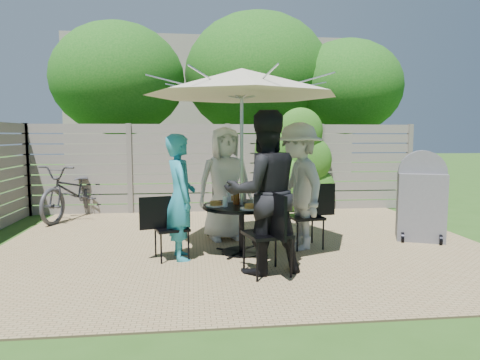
{
  "coord_description": "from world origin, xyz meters",
  "views": [
    {
      "loc": [
        -0.73,
        -5.89,
        1.61
      ],
      "look_at": [
        -0.07,
        -0.04,
        0.99
      ],
      "focal_mm": 32.0,
      "sensor_mm": 36.0,
      "label": 1
    }
  ],
  "objects": [
    {
      "name": "person_back",
      "position": [
        -0.23,
        0.58,
        0.87
      ],
      "size": [
        0.94,
        0.71,
        1.74
      ],
      "primitive_type": "imported",
      "rotation": [
        0.0,
        0.0,
        6.48
      ],
      "color": "silver",
      "rests_on": "ground"
    },
    {
      "name": "person_front",
      "position": [
        0.09,
        -1.05,
        0.95
      ],
      "size": [
        1.04,
        0.88,
        1.9
      ],
      "primitive_type": "imported",
      "rotation": [
        0.0,
        0.0,
        3.34
      ],
      "color": "black",
      "rests_on": "ground"
    },
    {
      "name": "plate_back",
      "position": [
        -0.14,
        0.12,
        0.7
      ],
      "size": [
        0.26,
        0.26,
        0.06
      ],
      "color": "white",
      "rests_on": "patio_table"
    },
    {
      "name": "plate_extra",
      "position": [
        0.16,
        -0.5,
        0.7
      ],
      "size": [
        0.24,
        0.24,
        0.06
      ],
      "color": "white",
      "rests_on": "patio_table"
    },
    {
      "name": "syrup_jug",
      "position": [
        -0.14,
        -0.2,
        0.76
      ],
      "size": [
        0.09,
        0.09,
        0.16
      ],
      "primitive_type": "cylinder",
      "color": "#59280C",
      "rests_on": "patio_table"
    },
    {
      "name": "chair_back",
      "position": [
        -0.26,
        0.71,
        0.27
      ],
      "size": [
        0.55,
        0.69,
        0.9
      ],
      "rotation": [
        0.0,
        0.0,
        5.03
      ],
      "color": "black",
      "rests_on": "ground"
    },
    {
      "name": "coffee_cup",
      "position": [
        -0.02,
        -0.0,
        0.74
      ],
      "size": [
        0.08,
        0.08,
        0.12
      ],
      "primitive_type": "cylinder",
      "color": "#C6B293",
      "rests_on": "patio_table"
    },
    {
      "name": "glass_back",
      "position": [
        -0.23,
        -0.0,
        0.75
      ],
      "size": [
        0.07,
        0.07,
        0.14
      ],
      "primitive_type": "cylinder",
      "color": "silver",
      "rests_on": "patio_table"
    },
    {
      "name": "bicycle",
      "position": [
        -3.0,
        2.6,
        0.53
      ],
      "size": [
        1.3,
        2.14,
        1.06
      ],
      "primitive_type": "imported",
      "rotation": [
        0.0,
        0.0,
        -0.31
      ],
      "color": "#333338",
      "rests_on": "ground"
    },
    {
      "name": "glass_front",
      "position": [
        0.08,
        -0.47,
        0.75
      ],
      "size": [
        0.07,
        0.07,
        0.14
      ],
      "primitive_type": "cylinder",
      "color": "silver",
      "rests_on": "patio_table"
    },
    {
      "name": "bbq_grill",
      "position": [
        2.73,
        0.21,
        0.63
      ],
      "size": [
        0.83,
        0.75,
        1.38
      ],
      "rotation": [
        0.0,
        0.0,
        -0.41
      ],
      "color": "slate",
      "rests_on": "ground"
    },
    {
      "name": "patio_table",
      "position": [
        -0.07,
        -0.24,
        0.47
      ],
      "size": [
        1.22,
        1.22,
        0.68
      ],
      "rotation": [
        0.0,
        0.0,
        0.2
      ],
      "color": "black",
      "rests_on": "ground"
    },
    {
      "name": "plate_right",
      "position": [
        0.28,
        -0.17,
        0.7
      ],
      "size": [
        0.26,
        0.26,
        0.06
      ],
      "color": "white",
      "rests_on": "patio_table"
    },
    {
      "name": "umbrella",
      "position": [
        -0.07,
        -0.24,
        2.3
      ],
      "size": [
        3.01,
        3.01,
        2.48
      ],
      "rotation": [
        0.0,
        0.0,
        0.2
      ],
      "color": "silver",
      "rests_on": "ground"
    },
    {
      "name": "chair_left",
      "position": [
        -1.02,
        -0.43,
        0.25
      ],
      "size": [
        0.64,
        0.5,
        0.84
      ],
      "rotation": [
        0.0,
        0.0,
        6.56
      ],
      "color": "black",
      "rests_on": "ground"
    },
    {
      "name": "chair_right",
      "position": [
        0.87,
        -0.05,
        0.28
      ],
      "size": [
        0.69,
        0.5,
        0.92
      ],
      "rotation": [
        0.0,
        0.0,
        3.27
      ],
      "color": "black",
      "rests_on": "ground"
    },
    {
      "name": "glass_right",
      "position": [
        0.16,
        -0.08,
        0.75
      ],
      "size": [
        0.07,
        0.07,
        0.14
      ],
      "primitive_type": "cylinder",
      "color": "silver",
      "rests_on": "patio_table"
    },
    {
      "name": "person_left",
      "position": [
        -0.89,
        -0.4,
        0.82
      ],
      "size": [
        0.5,
        0.66,
        1.63
      ],
      "primitive_type": "imported",
      "rotation": [
        0.0,
        0.0,
        8.05
      ],
      "color": "teal",
      "rests_on": "ground"
    },
    {
      "name": "person_right",
      "position": [
        0.74,
        -0.08,
        0.89
      ],
      "size": [
        0.88,
        1.26,
        1.79
      ],
      "primitive_type": "imported",
      "rotation": [
        0.0,
        0.0,
        4.91
      ],
      "color": "#B0B0AB",
      "rests_on": "ground"
    },
    {
      "name": "chair_front",
      "position": [
        0.12,
        -1.18,
        0.3
      ],
      "size": [
        0.57,
        0.75,
        0.99
      ],
      "rotation": [
        0.0,
        0.0,
        1.81
      ],
      "color": "black",
      "rests_on": "ground"
    },
    {
      "name": "glass_left",
      "position": [
        -0.31,
        -0.39,
        0.75
      ],
      "size": [
        0.07,
        0.07,
        0.14
      ],
      "primitive_type": "cylinder",
      "color": "silver",
      "rests_on": "patio_table"
    },
    {
      "name": "plate_left",
      "position": [
        -0.43,
        -0.31,
        0.7
      ],
      "size": [
        0.26,
        0.26,
        0.06
      ],
      "color": "white",
      "rests_on": "patio_table"
    },
    {
      "name": "plate_front",
      "position": [
        -0.0,
        -0.59,
        0.7
      ],
      "size": [
        0.26,
        0.26,
        0.06
      ],
      "color": "white",
      "rests_on": "patio_table"
    },
    {
      "name": "backyard_envelope",
      "position": [
        0.09,
        10.29,
        2.61
      ],
      "size": [
        60.0,
        60.0,
        5.0
      ],
      "color": "#2B5119",
      "rests_on": "ground"
    }
  ]
}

